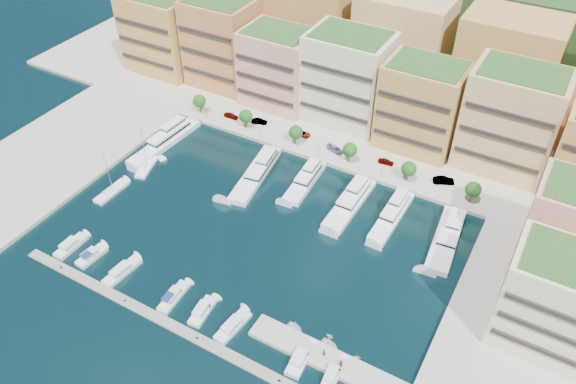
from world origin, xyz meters
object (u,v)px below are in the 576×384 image
object	(u,v)px
yacht_6	(448,236)
cruiser_1	(91,256)
car_0	(231,116)
car_5	(444,180)
lamppost_2	(318,148)
cruiser_4	(173,297)
sailboat_1	(111,192)
car_1	(259,121)
tree_4	(409,169)
cruiser_0	(71,246)
cruiser_6	(233,326)
tender_0	(295,328)
car_2	(302,133)
person_1	(340,363)
tree_0	(199,101)
tree_1	(246,116)
car_3	(335,149)
cruiser_5	(202,311)
yacht_0	(167,139)
lamppost_4	(453,192)
lamppost_0	(206,111)
cruiser_2	(122,272)
tender_1	(330,336)
yacht_5	(393,213)
tree_5	(473,190)
tender_3	(357,357)
yacht_3	(306,179)
sailboat_2	(146,167)
lamppost_3	(382,169)
yacht_4	(351,201)
tree_3	(350,150)
cruiser_9	(332,376)
car_4	(386,161)
lamppost_1	(260,129)
person_0	(324,353)
tree_2	(296,132)
cruiser_8	(300,360)
tender_2	(330,345)

from	to	relation	value
yacht_6	cruiser_1	bearing A→B (deg)	-146.16
car_0	car_5	bearing A→B (deg)	-90.55
lamppost_2	cruiser_4	size ratio (longest dim) A/B	0.49
sailboat_1	car_1	xyz separation A→B (m)	(16.26, 43.08, 1.42)
tree_4	cruiser_0	distance (m)	81.27
cruiser_6	tender_0	xyz separation A→B (m)	(10.62, 5.72, -0.18)
cruiser_0	car_0	bearing A→B (deg)	87.96
car_2	person_1	bearing A→B (deg)	-147.59
tree_0	cruiser_0	size ratio (longest dim) A/B	0.70
tree_1	car_3	world-z (taller)	tree_1
cruiser_4	cruiser_5	distance (m)	7.19
yacht_0	car_1	xyz separation A→B (m)	(17.84, 19.49, 0.52)
tender_0	lamppost_4	bearing A→B (deg)	-2.57
lamppost_0	cruiser_2	size ratio (longest dim) A/B	0.45
cruiser_4	tender_1	world-z (taller)	cruiser_4
yacht_5	car_3	world-z (taller)	yacht_5
tree_5	tender_3	distance (m)	52.85
car_2	car_3	world-z (taller)	car_3
yacht_3	sailboat_2	size ratio (longest dim) A/B	1.32
lamppost_3	sailboat_2	xyz separation A→B (m)	(-55.08, -25.40, -3.51)
sailboat_2	sailboat_1	bearing A→B (deg)	-94.79
tender_3	tender_0	bearing A→B (deg)	72.30
lamppost_3	yacht_4	xyz separation A→B (m)	(-2.86, -11.82, -2.73)
tender_0	car_5	distance (m)	57.00
tree_4	tree_3	bearing A→B (deg)	180.00
cruiser_5	tender_1	world-z (taller)	cruiser_5
cruiser_1	cruiser_9	xyz separation A→B (m)	(58.26, 0.01, -0.02)
lamppost_0	tender_1	bearing A→B (deg)	-37.28
yacht_0	car_0	world-z (taller)	yacht_0
car_5	yacht_3	bearing A→B (deg)	93.14
cruiser_1	car_4	xyz separation A→B (m)	(43.24, 61.94, 1.13)
cruiser_1	tree_1	bearing A→B (deg)	87.52
yacht_4	car_2	distance (m)	29.83
tree_5	cruiser_0	size ratio (longest dim) A/B	0.70
lamppost_1	tree_3	bearing A→B (deg)	5.06
person_0	tree_2	bearing A→B (deg)	-16.31
lamppost_2	cruiser_2	xyz separation A→B (m)	(-17.69, -55.80, -3.28)
tree_5	cruiser_2	world-z (taller)	tree_5
cruiser_2	cruiser_8	world-z (taller)	same
yacht_4	tender_2	bearing A→B (deg)	-70.67
yacht_0	yacht_6	world-z (taller)	same
lamppost_2	person_1	world-z (taller)	lamppost_2
cruiser_1	car_2	distance (m)	64.99
car_3	person_1	size ratio (longest dim) A/B	2.54
cruiser_8	tender_2	distance (m)	6.55
lamppost_1	lamppost_2	distance (m)	18.00
tree_1	cruiser_4	size ratio (longest dim) A/B	0.66
yacht_0	tender_1	distance (m)	75.72
sailboat_1	car_0	distance (m)	42.31
sailboat_2	car_1	world-z (taller)	sailboat_2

